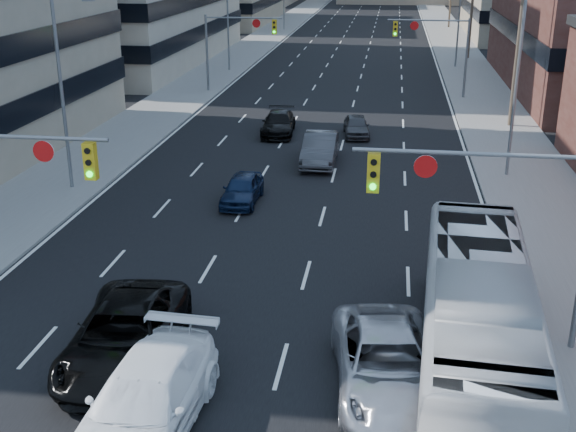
# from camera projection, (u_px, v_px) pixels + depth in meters

# --- Properties ---
(road_surface) EXTENTS (18.00, 300.00, 0.02)m
(road_surface) POSITION_uv_depth(u_px,v_px,m) (370.00, 8.00, 135.30)
(road_surface) COLOR black
(road_surface) RESTS_ON ground
(sidewalk_left) EXTENTS (5.00, 300.00, 0.15)m
(sidewalk_left) POSITION_uv_depth(u_px,v_px,m) (310.00, 7.00, 136.79)
(sidewalk_left) COLOR slate
(sidewalk_left) RESTS_ON ground
(sidewalk_right) EXTENTS (5.00, 300.00, 0.15)m
(sidewalk_right) POSITION_uv_depth(u_px,v_px,m) (433.00, 8.00, 133.76)
(sidewalk_right) COLOR slate
(sidewalk_right) RESTS_ON ground
(signal_near_right) EXTENTS (6.59, 0.33, 6.00)m
(signal_near_right) POSITION_uv_depth(u_px,v_px,m) (495.00, 207.00, 19.75)
(signal_near_right) COLOR slate
(signal_near_right) RESTS_ON ground
(signal_far_left) EXTENTS (6.09, 0.33, 6.00)m
(signal_far_left) POSITION_uv_depth(u_px,v_px,m) (235.00, 38.00, 56.03)
(signal_far_left) COLOR slate
(signal_far_left) RESTS_ON ground
(signal_far_right) EXTENTS (6.09, 0.33, 6.00)m
(signal_far_right) POSITION_uv_depth(u_px,v_px,m) (436.00, 41.00, 54.01)
(signal_far_right) COLOR slate
(signal_far_right) RESTS_ON ground
(utility_pole_block) EXTENTS (2.20, 0.28, 11.00)m
(utility_pole_block) POSITION_uv_depth(u_px,v_px,m) (519.00, 36.00, 44.56)
(utility_pole_block) COLOR #4C3D2D
(utility_pole_block) RESTS_ON ground
(utility_pole_midblock) EXTENTS (2.20, 0.28, 11.00)m
(utility_pole_midblock) POSITION_uv_depth(u_px,v_px,m) (473.00, 1.00, 72.36)
(utility_pole_midblock) COLOR #4C3D2D
(utility_pole_midblock) RESTS_ON ground
(streetlight_left_near) EXTENTS (2.03, 0.22, 9.00)m
(streetlight_left_near) POSITION_uv_depth(u_px,v_px,m) (64.00, 85.00, 32.96)
(streetlight_left_near) COLOR slate
(streetlight_left_near) RESTS_ON ground
(streetlight_left_mid) EXTENTS (2.03, 0.22, 9.00)m
(streetlight_left_mid) POSITION_uv_depth(u_px,v_px,m) (229.00, 16.00, 65.39)
(streetlight_left_mid) COLOR slate
(streetlight_left_mid) RESTS_ON ground
(streetlight_right_near) EXTENTS (2.03, 0.22, 9.00)m
(streetlight_right_near) POSITION_uv_depth(u_px,v_px,m) (514.00, 77.00, 34.87)
(streetlight_right_near) COLOR slate
(streetlight_right_near) RESTS_ON ground
(streetlight_right_far) EXTENTS (2.03, 0.22, 9.00)m
(streetlight_right_far) POSITION_uv_depth(u_px,v_px,m) (458.00, 14.00, 67.30)
(streetlight_right_far) COLOR slate
(streetlight_right_far) RESTS_ON ground
(black_pickup) EXTENTS (3.29, 6.28, 1.69)m
(black_pickup) POSITION_uv_depth(u_px,v_px,m) (125.00, 335.00, 20.14)
(black_pickup) COLOR black
(black_pickup) RESTS_ON ground
(white_van) EXTENTS (2.72, 6.05, 1.72)m
(white_van) POSITION_uv_depth(u_px,v_px,m) (145.00, 401.00, 17.17)
(white_van) COLOR white
(white_van) RESTS_ON ground
(silver_suv) EXTENTS (3.41, 6.10, 1.61)m
(silver_suv) POSITION_uv_depth(u_px,v_px,m) (387.00, 363.00, 18.83)
(silver_suv) COLOR #BBBBC0
(silver_suv) RESTS_ON ground
(transit_bus) EXTENTS (3.52, 12.02, 3.31)m
(transit_bus) POSITION_uv_depth(u_px,v_px,m) (477.00, 321.00, 19.19)
(transit_bus) COLOR beige
(transit_bus) RESTS_ON ground
(sedan_blue) EXTENTS (1.58, 3.86, 1.31)m
(sedan_blue) POSITION_uv_depth(u_px,v_px,m) (242.00, 189.00, 32.76)
(sedan_blue) COLOR #0C1933
(sedan_blue) RESTS_ON ground
(sedan_grey_center) EXTENTS (1.75, 4.96, 1.63)m
(sedan_grey_center) POSITION_uv_depth(u_px,v_px,m) (320.00, 149.00, 38.61)
(sedan_grey_center) COLOR #39393C
(sedan_grey_center) RESTS_ON ground
(sedan_black_far) EXTENTS (2.21, 4.85, 1.37)m
(sedan_black_far) POSITION_uv_depth(u_px,v_px,m) (279.00, 123.00, 44.67)
(sedan_black_far) COLOR black
(sedan_black_far) RESTS_ON ground
(sedan_grey_right) EXTENTS (1.91, 3.87, 1.27)m
(sedan_grey_right) POSITION_uv_depth(u_px,v_px,m) (356.00, 126.00, 44.27)
(sedan_grey_right) COLOR #353537
(sedan_grey_right) RESTS_ON ground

